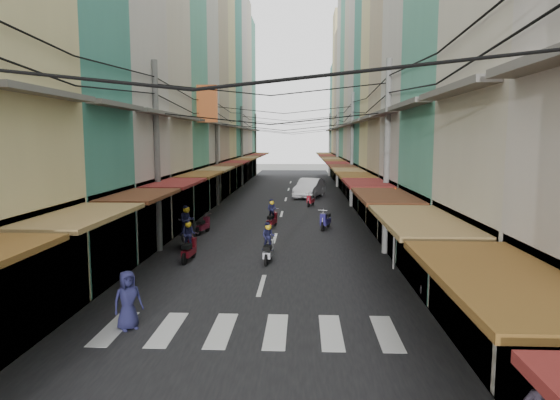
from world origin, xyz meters
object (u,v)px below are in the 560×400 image
(bicycle, at_px, (447,298))
(market_umbrella, at_px, (547,267))
(white_car, at_px, (309,197))
(traffic_sign, at_px, (394,209))

(bicycle, height_order, market_umbrella, market_umbrella)
(white_car, distance_m, market_umbrella, 31.14)
(market_umbrella, height_order, traffic_sign, traffic_sign)
(white_car, relative_size, bicycle, 3.21)
(market_umbrella, bearing_deg, white_car, 98.99)
(bicycle, xyz_separation_m, traffic_sign, (-1.09, 3.33, 2.29))
(bicycle, bearing_deg, white_car, -5.80)
(white_car, height_order, market_umbrella, market_umbrella)
(white_car, xyz_separation_m, market_umbrella, (4.86, -30.69, 2.07))
(white_car, bearing_deg, traffic_sign, -68.14)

